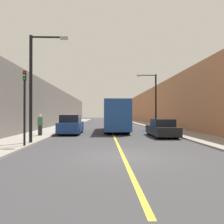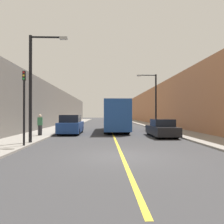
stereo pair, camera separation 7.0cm
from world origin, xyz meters
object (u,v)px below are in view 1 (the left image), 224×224
(car_right_near, at_px, (162,129))
(traffic_light, at_px, (25,105))
(street_lamp_left, at_px, (34,81))
(street_lamp_right, at_px, (154,97))
(bus, at_px, (115,115))
(parked_suv_left, at_px, (71,125))
(pedestrian, at_px, (40,124))

(car_right_near, distance_m, traffic_light, 11.08)
(street_lamp_left, bearing_deg, car_right_near, 23.96)
(street_lamp_right, distance_m, traffic_light, 17.64)
(bus, distance_m, traffic_light, 12.81)
(bus, distance_m, street_lamp_right, 5.95)
(parked_suv_left, relative_size, traffic_light, 1.11)
(parked_suv_left, xyz_separation_m, street_lamp_left, (-1.30, -6.94, 3.18))
(bus, relative_size, street_lamp_right, 1.50)
(bus, xyz_separation_m, street_lamp_left, (-5.69, -10.03, 2.27))
(car_right_near, bearing_deg, street_lamp_right, 81.35)
(car_right_near, distance_m, street_lamp_left, 10.74)
(street_lamp_left, height_order, traffic_light, street_lamp_left)
(parked_suv_left, height_order, traffic_light, traffic_light)
(car_right_near, relative_size, street_lamp_right, 0.71)
(street_lamp_right, bearing_deg, bus, -152.71)
(traffic_light, bearing_deg, bus, 62.96)
(bus, relative_size, traffic_light, 2.33)
(car_right_near, height_order, traffic_light, traffic_light)
(street_lamp_left, bearing_deg, street_lamp_right, 49.83)
(traffic_light, bearing_deg, street_lamp_left, 84.82)
(street_lamp_left, bearing_deg, bus, 60.43)
(bus, distance_m, street_lamp_left, 11.75)
(street_lamp_right, relative_size, pedestrian, 3.77)
(car_right_near, bearing_deg, traffic_light, -149.77)
(bus, height_order, pedestrian, bus)
(bus, xyz_separation_m, car_right_near, (3.63, -5.88, -1.08))
(street_lamp_left, xyz_separation_m, traffic_light, (-0.12, -1.36, -1.59))
(parked_suv_left, xyz_separation_m, traffic_light, (-1.42, -8.30, 1.59))
(parked_suv_left, bearing_deg, car_right_near, -19.19)
(street_lamp_left, relative_size, street_lamp_right, 1.02)
(car_right_near, height_order, street_lamp_left, street_lamp_left)
(pedestrian, bearing_deg, bus, 39.32)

